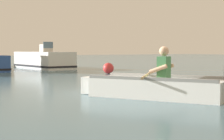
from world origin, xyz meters
name	(u,v)px	position (x,y,z in m)	size (l,w,h in m)	color
ground_plane	(136,94)	(0.00, 0.00, 0.00)	(120.00, 120.00, 0.00)	slate
rowboat_with_person	(155,87)	(-0.07, -0.84, 0.25)	(2.46, 3.46, 1.19)	white
moored_boat_white	(44,60)	(2.84, 13.14, 0.47)	(2.14, 4.84, 1.56)	white
mooring_buoy	(108,68)	(3.53, 6.99, 0.25)	(0.50, 0.50, 0.50)	red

